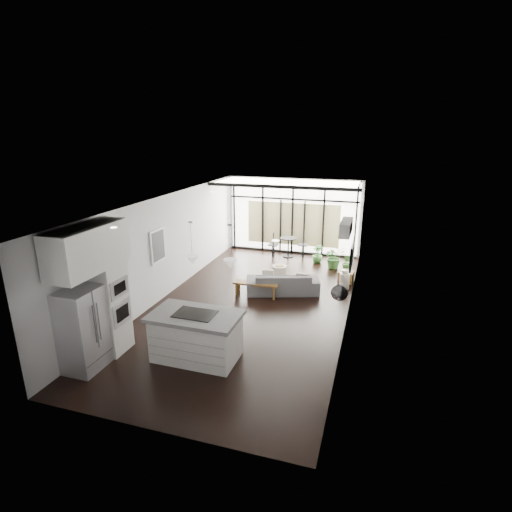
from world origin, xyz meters
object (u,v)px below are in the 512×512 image
Objects in this scene: console_bench at (256,289)px; pouf at (280,271)px; island at (196,336)px; tv at (352,255)px; fridge at (83,330)px; sofa at (283,279)px; milk_can at (345,279)px.

console_bench is 2.70× the size of pouf.
tv is at bearing 55.48° from island.
fridge is at bearing -133.74° from tv.
sofa is (0.86, 3.89, -0.09)m from island.
pouf is 2.79m from tv.
console_bench reaches higher than pouf.
pouf is (0.48, 5.08, -0.30)m from island.
fridge is at bearing -128.04° from milk_can.
fridge is at bearing -118.56° from console_bench.
tv is at bearing 46.26° from fridge.
console_bench is at bearing -150.16° from milk_can.
console_bench is at bearing -98.58° from pouf.
island is 3.08× the size of milk_can.
tv is (2.52, 0.51, 1.10)m from console_bench.
tv is (0.21, -0.81, 1.01)m from milk_can.
milk_can is (4.43, 5.66, -0.53)m from fridge.
tv reaches higher than console_bench.
tv reaches higher than island.
pouf is 0.43× the size of tv.
island is at bearing -95.35° from pouf.
sofa is 1.86m from milk_can.
sofa is at bearing -179.83° from tv.
sofa is 0.84m from console_bench.
sofa is at bearing 35.72° from console_bench.
console_bench is at bearing 86.86° from island.
fridge is 0.80× the size of sofa.
sofa is 1.62× the size of console_bench.
fridge reaches higher than pouf.
sofa is at bearing -153.82° from milk_can.
tv is at bearing -75.55° from milk_can.
island is at bearing 26.63° from fridge.
milk_can is at bearing -10.25° from pouf.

